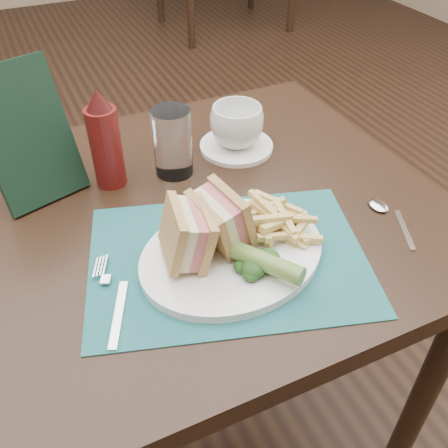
{
  "coord_description": "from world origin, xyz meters",
  "views": [
    {
      "loc": [
        -0.22,
        -1.15,
        1.29
      ],
      "look_at": [
        0.02,
        -0.62,
        0.8
      ],
      "focal_mm": 40.0,
      "sensor_mm": 36.0,
      "label": 1
    }
  ],
  "objects_px": {
    "saucer": "(236,146)",
    "check_presenter": "(27,136)",
    "placemat": "(228,258)",
    "drinking_glass": "(172,142)",
    "sandwich_half_a": "(173,236)",
    "ketchup_bottle": "(105,139)",
    "coffee_cup": "(237,126)",
    "plate": "(232,254)",
    "sandwich_half_b": "(210,223)",
    "table_main": "(192,341)"
  },
  "relations": [
    {
      "from": "coffee_cup",
      "to": "sandwich_half_b",
      "type": "bearing_deg",
      "value": -123.19
    },
    {
      "from": "table_main",
      "to": "check_presenter",
      "type": "relative_size",
      "value": 3.73
    },
    {
      "from": "saucer",
      "to": "drinking_glass",
      "type": "xyz_separation_m",
      "value": [
        -0.15,
        -0.03,
        0.06
      ]
    },
    {
      "from": "sandwich_half_a",
      "to": "check_presenter",
      "type": "height_order",
      "value": "check_presenter"
    },
    {
      "from": "plate",
      "to": "sandwich_half_b",
      "type": "xyz_separation_m",
      "value": [
        -0.03,
        0.02,
        0.06
      ]
    },
    {
      "from": "table_main",
      "to": "ketchup_bottle",
      "type": "distance_m",
      "value": 0.49
    },
    {
      "from": "table_main",
      "to": "drinking_glass",
      "type": "height_order",
      "value": "drinking_glass"
    },
    {
      "from": "table_main",
      "to": "coffee_cup",
      "type": "distance_m",
      "value": 0.48
    },
    {
      "from": "coffee_cup",
      "to": "check_presenter",
      "type": "distance_m",
      "value": 0.39
    },
    {
      "from": "sandwich_half_a",
      "to": "coffee_cup",
      "type": "height_order",
      "value": "sandwich_half_a"
    },
    {
      "from": "coffee_cup",
      "to": "check_presenter",
      "type": "height_order",
      "value": "check_presenter"
    },
    {
      "from": "table_main",
      "to": "ketchup_bottle",
      "type": "height_order",
      "value": "ketchup_bottle"
    },
    {
      "from": "saucer",
      "to": "check_presenter",
      "type": "relative_size",
      "value": 0.62
    },
    {
      "from": "sandwich_half_b",
      "to": "check_presenter",
      "type": "height_order",
      "value": "check_presenter"
    },
    {
      "from": "table_main",
      "to": "sandwich_half_b",
      "type": "bearing_deg",
      "value": -91.27
    },
    {
      "from": "placemat",
      "to": "coffee_cup",
      "type": "relative_size",
      "value": 4.01
    },
    {
      "from": "plate",
      "to": "ketchup_bottle",
      "type": "height_order",
      "value": "ketchup_bottle"
    },
    {
      "from": "table_main",
      "to": "sandwich_half_b",
      "type": "relative_size",
      "value": 9.47
    },
    {
      "from": "placemat",
      "to": "sandwich_half_b",
      "type": "distance_m",
      "value": 0.07
    },
    {
      "from": "saucer",
      "to": "ketchup_bottle",
      "type": "distance_m",
      "value": 0.28
    },
    {
      "from": "sandwich_half_b",
      "to": "coffee_cup",
      "type": "relative_size",
      "value": 0.89
    },
    {
      "from": "sandwich_half_b",
      "to": "ketchup_bottle",
      "type": "height_order",
      "value": "ketchup_bottle"
    },
    {
      "from": "placemat",
      "to": "coffee_cup",
      "type": "bearing_deg",
      "value": 61.77
    },
    {
      "from": "table_main",
      "to": "saucer",
      "type": "relative_size",
      "value": 6.0
    },
    {
      "from": "drinking_glass",
      "to": "ketchup_bottle",
      "type": "xyz_separation_m",
      "value": [
        -0.12,
        0.02,
        0.03
      ]
    },
    {
      "from": "coffee_cup",
      "to": "drinking_glass",
      "type": "height_order",
      "value": "drinking_glass"
    },
    {
      "from": "coffee_cup",
      "to": "ketchup_bottle",
      "type": "relative_size",
      "value": 0.57
    },
    {
      "from": "plate",
      "to": "drinking_glass",
      "type": "distance_m",
      "value": 0.27
    },
    {
      "from": "coffee_cup",
      "to": "ketchup_bottle",
      "type": "height_order",
      "value": "ketchup_bottle"
    },
    {
      "from": "saucer",
      "to": "table_main",
      "type": "bearing_deg",
      "value": -140.5
    },
    {
      "from": "saucer",
      "to": "check_presenter",
      "type": "distance_m",
      "value": 0.4
    },
    {
      "from": "plate",
      "to": "saucer",
      "type": "bearing_deg",
      "value": 52.52
    },
    {
      "from": "table_main",
      "to": "drinking_glass",
      "type": "bearing_deg",
      "value": 76.55
    },
    {
      "from": "check_presenter",
      "to": "placemat",
      "type": "bearing_deg",
      "value": -69.96
    },
    {
      "from": "placemat",
      "to": "ketchup_bottle",
      "type": "height_order",
      "value": "ketchup_bottle"
    },
    {
      "from": "table_main",
      "to": "placemat",
      "type": "relative_size",
      "value": 2.1
    },
    {
      "from": "sandwich_half_b",
      "to": "plate",
      "type": "bearing_deg",
      "value": -45.55
    },
    {
      "from": "placemat",
      "to": "check_presenter",
      "type": "height_order",
      "value": "check_presenter"
    },
    {
      "from": "sandwich_half_a",
      "to": "ketchup_bottle",
      "type": "relative_size",
      "value": 0.51
    },
    {
      "from": "coffee_cup",
      "to": "check_presenter",
      "type": "xyz_separation_m",
      "value": [
        -0.39,
        0.01,
        0.07
      ]
    },
    {
      "from": "placemat",
      "to": "ketchup_bottle",
      "type": "xyz_separation_m",
      "value": [
        -0.11,
        0.28,
        0.09
      ]
    },
    {
      "from": "placemat",
      "to": "sandwich_half_a",
      "type": "relative_size",
      "value": 4.54
    },
    {
      "from": "table_main",
      "to": "sandwich_half_a",
      "type": "xyz_separation_m",
      "value": [
        -0.06,
        -0.13,
        0.44
      ]
    },
    {
      "from": "placemat",
      "to": "sandwich_half_a",
      "type": "bearing_deg",
      "value": 169.37
    },
    {
      "from": "sandwich_half_b",
      "to": "check_presenter",
      "type": "xyz_separation_m",
      "value": [
        -0.21,
        0.28,
        0.05
      ]
    },
    {
      "from": "table_main",
      "to": "placemat",
      "type": "height_order",
      "value": "placemat"
    },
    {
      "from": "placemat",
      "to": "drinking_glass",
      "type": "bearing_deg",
      "value": 87.91
    },
    {
      "from": "drinking_glass",
      "to": "table_main",
      "type": "bearing_deg",
      "value": -103.45
    },
    {
      "from": "plate",
      "to": "saucer",
      "type": "xyz_separation_m",
      "value": [
        0.15,
        0.29,
        -0.0
      ]
    },
    {
      "from": "ketchup_bottle",
      "to": "check_presenter",
      "type": "distance_m",
      "value": 0.13
    }
  ]
}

